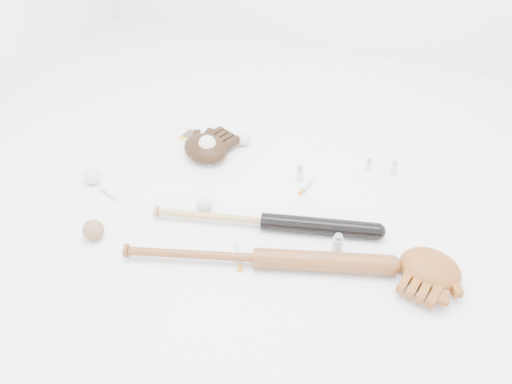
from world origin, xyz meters
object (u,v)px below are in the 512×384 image
(bat_dark, at_px, (264,221))
(glove_dark, at_px, (206,148))
(bat_wood, at_px, (256,258))
(pedestal, at_px, (208,155))

(bat_dark, xyz_separation_m, glove_dark, (-0.39, 0.34, 0.01))
(bat_wood, height_order, pedestal, bat_wood)
(bat_dark, bearing_deg, glove_dark, 127.09)
(glove_dark, bearing_deg, pedestal, -13.27)
(glove_dark, bearing_deg, bat_dark, -16.49)
(bat_wood, bearing_deg, glove_dark, 113.86)
(bat_wood, distance_m, pedestal, 0.66)
(glove_dark, distance_m, pedestal, 0.03)
(bat_dark, xyz_separation_m, bat_wood, (0.03, -0.19, 0.00))
(bat_wood, relative_size, pedestal, 13.34)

